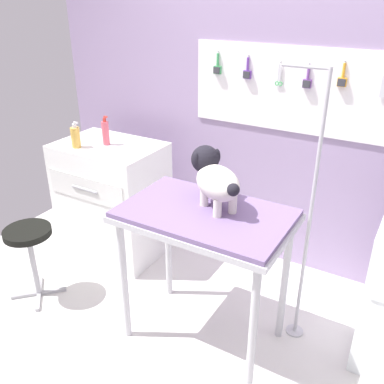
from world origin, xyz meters
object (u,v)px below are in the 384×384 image
at_px(grooming_arm, 307,227).
at_px(stool, 29,243).
at_px(grooming_table, 205,227).
at_px(dog, 214,177).
at_px(spray_bottle_short, 76,137).
at_px(counter_left, 113,199).

xyz_separation_m(grooming_arm, stool, (-1.71, -0.58, -0.34)).
relative_size(grooming_table, grooming_arm, 0.57).
distance_m(dog, stool, 1.42).
height_order(grooming_arm, stool, grooming_arm).
bearing_deg(spray_bottle_short, counter_left, 47.40).
bearing_deg(grooming_arm, grooming_table, -146.68).
xyz_separation_m(dog, spray_bottle_short, (-1.29, 0.25, -0.06)).
height_order(grooming_table, counter_left, counter_left).
xyz_separation_m(grooming_table, grooming_arm, (0.49, 0.32, -0.02)).
distance_m(grooming_arm, stool, 1.83).
distance_m(grooming_table, counter_left, 1.28).
bearing_deg(grooming_table, counter_left, 155.79).
height_order(grooming_table, dog, dog).
distance_m(dog, spray_bottle_short, 1.32).
relative_size(grooming_arm, dog, 3.98).
bearing_deg(grooming_table, spray_bottle_short, 165.19).
relative_size(dog, counter_left, 0.45).
distance_m(grooming_arm, dog, 0.61).
xyz_separation_m(grooming_arm, counter_left, (-1.62, 0.19, -0.31)).
xyz_separation_m(grooming_arm, spray_bottle_short, (-1.77, 0.02, 0.23)).
bearing_deg(grooming_table, grooming_arm, 33.32).
relative_size(grooming_arm, stool, 3.04).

